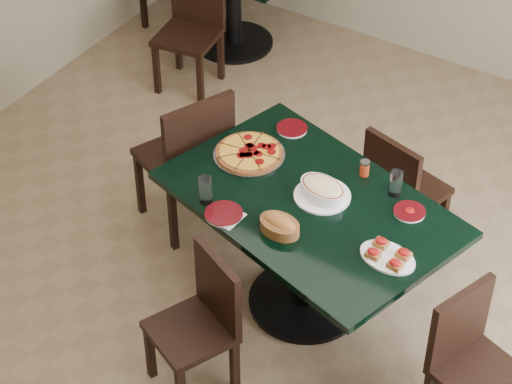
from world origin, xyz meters
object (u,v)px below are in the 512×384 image
Objects in this scene: bread_basket at (280,225)px; bruschetta_platter at (388,255)px; pepperoni_pizza at (249,153)px; main_table at (309,227)px; chair_left at (190,155)px; chair_right at (470,357)px; back_chair_near at (192,22)px; chair_far at (400,187)px; chair_near at (202,318)px; lasagna_casserole at (323,190)px.

bread_basket is 0.55m from bruschetta_platter.
pepperoni_pizza is 1.04m from bruschetta_platter.
chair_left reaches higher than main_table.
chair_right is 2.07× the size of pepperoni_pizza.
main_table is at bearing -18.23° from pepperoni_pizza.
back_chair_near reaches higher than bread_basket.
chair_far is 1.46m from chair_near.
chair_near is at bearing 89.51° from chair_far.
chair_near is 2.04× the size of pepperoni_pizza.
chair_far reaches higher than pepperoni_pizza.
back_chair_near is at bearing 150.41° from chair_near.
bread_basket is at bearing 110.13° from chair_right.
lasagna_casserole is at bearing -46.99° from back_chair_near.
back_chair_near is 2.35m from lasagna_casserole.
bruschetta_platter is at bearing -17.83° from pepperoni_pizza.
back_chair_near is at bearing 156.32° from main_table.
chair_near is 0.93× the size of back_chair_near.
main_table is at bearing -48.80° from back_chair_near.
chair_left is at bearing 152.25° from chair_near.
chair_right is at bearing -4.59° from lasagna_casserole.
back_chair_near is 2.87m from bruschetta_platter.
bread_basket is at bearing -77.14° from main_table.
bread_basket is (1.78, -1.77, 0.31)m from back_chair_near.
main_table is 2.06× the size of chair_far.
chair_right is at bearing -40.85° from back_chair_near.
chair_far reaches higher than main_table.
chair_far is 2.17m from back_chair_near.
chair_right reaches higher than chair_near.
pepperoni_pizza is (-0.47, 0.15, 0.20)m from main_table.
lasagna_casserole is (0.50, -0.09, 0.03)m from pepperoni_pizza.
chair_near is 1.17m from chair_left.
chair_near is at bearing 130.35° from chair_right.
lasagna_casserole reaches higher than chair_near.
lasagna_casserole reaches higher than bruschetta_platter.
pepperoni_pizza is (0.43, -0.04, 0.22)m from chair_left.
bread_basket is at bearing -43.57° from pepperoni_pizza.
chair_left is (-1.94, 0.46, 0.10)m from chair_right.
chair_left is (-0.90, 0.20, -0.02)m from main_table.
chair_right is 3.34m from back_chair_near.
chair_right reaches higher than main_table.
bread_basket is 0.74× the size of bruschetta_platter.
back_chair_near is 2.53m from bread_basket.
chair_far is 0.91m from pepperoni_pizza.
bread_basket is (-1.05, -0.01, 0.34)m from chair_right.
back_chair_near is (-1.80, 1.50, -0.09)m from main_table.
lasagna_casserole reaches higher than chair_far.
lasagna_casserole is at bearing 87.37° from bread_basket.
chair_far is 1.03× the size of chair_near.
main_table is at bearing -104.88° from lasagna_casserole.
bruschetta_platter is at bearing 62.98° from chair_near.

